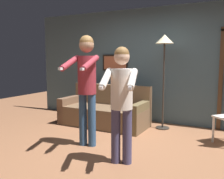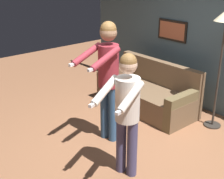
{
  "view_description": "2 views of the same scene",
  "coord_description": "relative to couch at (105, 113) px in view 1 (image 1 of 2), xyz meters",
  "views": [
    {
      "loc": [
        1.73,
        -3.42,
        1.45
      ],
      "look_at": [
        0.09,
        -0.22,
        1.01
      ],
      "focal_mm": 40.0,
      "sensor_mm": 36.0,
      "label": 1
    },
    {
      "loc": [
        2.77,
        -2.75,
        2.54
      ],
      "look_at": [
        -0.09,
        -0.27,
        1.02
      ],
      "focal_mm": 50.0,
      "sensor_mm": 36.0,
      "label": 2
    }
  ],
  "objects": [
    {
      "name": "person_standing_right",
      "position": [
        1.19,
        -1.69,
        0.69
      ],
      "size": [
        0.55,
        0.71,
        1.61
      ],
      "color": "#434065",
      "rests_on": "ground_plane"
    },
    {
      "name": "person_standing_left",
      "position": [
        0.38,
        -1.3,
        0.85
      ],
      "size": [
        0.52,
        0.77,
        1.83
      ],
      "color": "#2E4F75",
      "rests_on": "ground_plane"
    },
    {
      "name": "couch",
      "position": [
        0.0,
        0.0,
        0.0
      ],
      "size": [
        1.91,
        0.88,
        0.87
      ],
      "color": "brown",
      "rests_on": "ground_plane"
    },
    {
      "name": "torchiere_lamp",
      "position": [
        1.21,
        0.32,
        1.37
      ],
      "size": [
        0.36,
        0.36,
        1.94
      ],
      "color": "#332D28",
      "rests_on": "ground_plane"
    },
    {
      "name": "back_wall_assembly",
      "position": [
        0.89,
        0.8,
        1.02
      ],
      "size": [
        6.4,
        0.1,
        2.6
      ],
      "color": "#435B66",
      "rests_on": "ground_plane"
    },
    {
      "name": "ground_plane",
      "position": [
        0.87,
        -1.29,
        -0.28
      ],
      "size": [
        12.0,
        12.0,
        0.0
      ],
      "primitive_type": "plane",
      "color": "#8E5D3E"
    }
  ]
}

